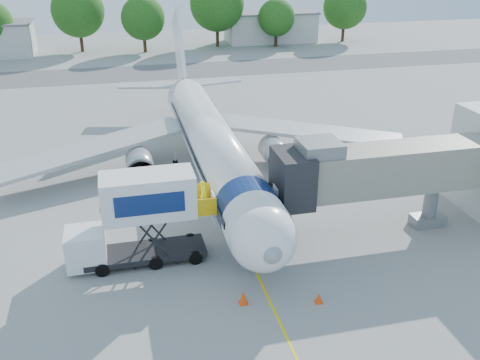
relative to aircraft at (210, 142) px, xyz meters
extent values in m
plane|color=gray|center=(0.00, -4.12, -2.95)|extent=(160.00, 160.00, 0.00)
cube|color=yellow|center=(0.00, -4.12, -2.94)|extent=(0.15, 70.00, 0.01)
cube|color=#59595B|center=(0.00, 37.88, -2.94)|extent=(120.00, 10.00, 0.01)
cylinder|color=white|center=(0.00, -1.12, 0.05)|extent=(3.70, 28.00, 3.70)
sphere|color=white|center=(0.00, -15.12, 0.05)|extent=(3.70, 3.70, 3.70)
sphere|color=gray|center=(0.00, -16.67, 0.05)|extent=(1.10, 1.10, 1.10)
cone|color=white|center=(0.00, 15.88, 0.05)|extent=(3.70, 6.00, 3.70)
cube|color=white|center=(0.00, 16.88, 4.25)|extent=(0.35, 7.26, 8.29)
cube|color=#AAACAE|center=(9.00, 2.38, -0.65)|extent=(16.17, 9.32, 1.42)
cube|color=#AAACAE|center=(-9.00, 2.38, -0.65)|extent=(16.17, 9.32, 1.42)
cylinder|color=#999BA0|center=(5.50, 0.38, -1.65)|extent=(2.10, 3.60, 2.10)
cylinder|color=#999BA0|center=(-5.50, 0.38, -1.65)|extent=(2.10, 3.60, 2.10)
cube|color=black|center=(0.00, -15.42, 0.50)|extent=(2.60, 1.39, 0.81)
cylinder|color=navy|center=(0.00, -12.12, 0.05)|extent=(3.73, 2.00, 3.73)
cylinder|color=silver|center=(0.00, -13.62, -2.20)|extent=(0.16, 0.16, 1.50)
cylinder|color=black|center=(0.00, -13.62, -2.63)|extent=(0.25, 0.64, 0.64)
cylinder|color=black|center=(2.60, 1.88, -2.50)|extent=(0.35, 0.90, 0.90)
cylinder|color=black|center=(-2.60, 1.88, -2.50)|extent=(0.35, 0.90, 0.90)
cube|color=gray|center=(9.00, -11.12, 1.45)|extent=(13.60, 2.60, 2.80)
cube|color=black|center=(2.90, -11.12, 1.45)|extent=(2.00, 3.20, 3.20)
cube|color=slate|center=(4.50, -11.12, 3.25)|extent=(2.40, 2.40, 0.80)
cylinder|color=slate|center=(12.50, -11.12, -1.45)|extent=(0.90, 0.90, 3.00)
cube|color=slate|center=(12.50, -11.12, -2.60)|extent=(2.20, 1.20, 0.70)
cylinder|color=black|center=(11.60, -11.12, -2.60)|extent=(0.30, 0.70, 0.70)
cylinder|color=black|center=(13.40, -11.12, -2.60)|extent=(0.30, 0.70, 0.70)
cube|color=black|center=(-6.00, -11.12, -2.40)|extent=(7.00, 2.30, 0.35)
cube|color=white|center=(-9.30, -11.12, -1.60)|extent=(2.20, 2.20, 2.10)
cube|color=black|center=(-9.30, -11.12, -1.15)|extent=(1.90, 2.10, 0.70)
cube|color=white|center=(-5.60, -11.12, 1.30)|extent=(5.20, 2.40, 2.50)
cube|color=navy|center=(-5.60, -12.34, 1.30)|extent=(3.80, 0.04, 1.20)
cube|color=silver|center=(-2.45, -11.12, 0.10)|extent=(1.10, 2.20, 0.10)
cube|color=yellow|center=(-2.45, -12.17, 0.65)|extent=(1.10, 0.06, 1.10)
cube|color=yellow|center=(-2.45, -10.07, 0.65)|extent=(1.10, 0.06, 1.10)
cylinder|color=black|center=(-3.20, -12.17, -2.55)|extent=(0.80, 0.25, 0.80)
cylinder|color=black|center=(-3.20, -10.07, -2.55)|extent=(0.80, 0.25, 0.80)
cylinder|color=black|center=(-8.50, -12.17, -2.55)|extent=(0.80, 0.25, 0.80)
cylinder|color=black|center=(-8.50, -10.07, -2.55)|extent=(0.80, 0.25, 0.80)
imported|color=yellow|center=(-2.48, -11.12, 0.99)|extent=(0.54, 0.69, 1.68)
cone|color=#F8470D|center=(-1.39, -16.44, -2.57)|extent=(0.48, 0.48, 0.76)
cube|color=#F8470D|center=(-1.39, -16.44, -2.93)|extent=(0.44, 0.44, 0.04)
cone|color=#F8470D|center=(2.45, -17.29, -2.63)|extent=(0.40, 0.40, 0.63)
cube|color=#F8470D|center=(2.45, -17.29, -2.93)|extent=(0.36, 0.36, 0.04)
cube|color=beige|center=(22.00, 57.88, -0.45)|extent=(16.00, 7.00, 5.00)
cube|color=slate|center=(22.00, 57.88, 2.20)|extent=(16.40, 7.40, 0.30)
cylinder|color=#382314|center=(-11.44, 55.96, -1.03)|extent=(0.56, 0.56, 3.84)
sphere|color=#1F4813|center=(-11.44, 55.96, 3.66)|extent=(8.53, 8.53, 8.53)
cylinder|color=#382314|center=(-1.20, 53.13, -1.34)|extent=(0.56, 0.56, 3.21)
sphere|color=#1F4813|center=(-1.20, 53.13, 2.58)|extent=(7.13, 7.13, 7.13)
cylinder|color=#382314|center=(11.58, 55.29, -0.86)|extent=(0.56, 0.56, 4.17)
sphere|color=#1F4813|center=(11.58, 55.29, 4.24)|extent=(9.27, 9.27, 9.27)
cylinder|color=#382314|center=(21.58, 53.02, -1.52)|extent=(0.56, 0.56, 2.86)
sphere|color=#1F4813|center=(21.58, 53.02, 1.97)|extent=(6.35, 6.35, 6.35)
cylinder|color=#382314|center=(35.15, 55.17, -1.18)|extent=(0.56, 0.56, 3.53)
sphere|color=#1F4813|center=(35.15, 55.17, 3.13)|extent=(7.84, 7.84, 7.84)
camera|label=1|loc=(-6.86, -38.49, 14.40)|focal=40.00mm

